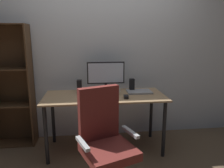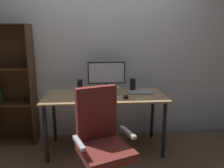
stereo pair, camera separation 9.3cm
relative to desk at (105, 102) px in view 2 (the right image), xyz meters
name	(u,v)px [view 2 (the right image)]	position (x,y,z in m)	size (l,w,h in m)	color
ground_plane	(105,148)	(0.00, 0.00, -0.65)	(12.00, 12.00, 0.00)	brown
back_wall	(103,48)	(0.00, 0.50, 0.65)	(6.40, 0.10, 2.60)	silver
desk	(105,102)	(0.00, 0.00, 0.00)	(1.52, 0.66, 0.74)	tan
monitor	(106,75)	(0.03, 0.19, 0.32)	(0.50, 0.20, 0.40)	black
keyboard	(106,98)	(0.01, -0.13, 0.10)	(0.29, 0.11, 0.02)	silver
mouse	(126,97)	(0.25, -0.15, 0.11)	(0.06, 0.10, 0.03)	black
coffee_mug	(116,90)	(0.15, 0.04, 0.14)	(0.09, 0.08, 0.10)	white
laptop	(140,92)	(0.47, 0.09, 0.10)	(0.32, 0.23, 0.02)	#99999E
speaker_left	(80,86)	(-0.32, 0.18, 0.18)	(0.06, 0.07, 0.17)	black
speaker_right	(133,85)	(0.38, 0.18, 0.18)	(0.06, 0.07, 0.17)	black
office_chair	(102,147)	(-0.06, -0.78, -0.19)	(0.58, 0.58, 1.01)	#B7BABC
bookshelf	(10,87)	(-1.28, 0.33, 0.15)	(0.62, 0.28, 1.62)	#4C331E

